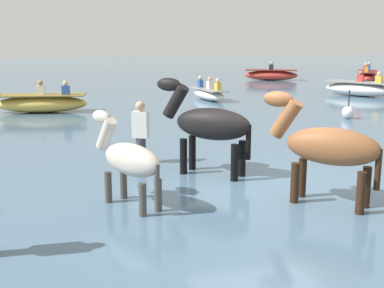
{
  "coord_description": "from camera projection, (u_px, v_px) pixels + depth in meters",
  "views": [
    {
      "loc": [
        -3.46,
        -7.8,
        2.93
      ],
      "look_at": [
        -1.03,
        1.55,
        0.84
      ],
      "focal_mm": 47.1,
      "sensor_mm": 36.0,
      "label": 1
    }
  ],
  "objects": [
    {
      "name": "ground_plane",
      "position": [
        271.0,
        206.0,
        8.85
      ],
      "size": [
        120.0,
        120.0,
        0.0
      ],
      "primitive_type": "plane",
      "color": "#84755B"
    },
    {
      "name": "water_surface",
      "position": [
        161.0,
        113.0,
        18.27
      ],
      "size": [
        90.0,
        90.0,
        0.34
      ],
      "primitive_type": "cube",
      "color": "slate",
      "rests_on": "ground"
    },
    {
      "name": "horse_lead_chestnut",
      "position": [
        327.0,
        149.0,
        7.72
      ],
      "size": [
        1.56,
        1.59,
        2.07
      ],
      "color": "brown",
      "rests_on": "ground"
    },
    {
      "name": "horse_trailing_pinto",
      "position": [
        129.0,
        162.0,
        7.68
      ],
      "size": [
        1.05,
        1.54,
        1.76
      ],
      "color": "beige",
      "rests_on": "ground"
    },
    {
      "name": "horse_flank_black",
      "position": [
        209.0,
        126.0,
        9.4
      ],
      "size": [
        1.69,
        1.58,
        2.14
      ],
      "color": "black",
      "rests_on": "ground"
    },
    {
      "name": "boat_far_offshore",
      "position": [
        367.0,
        76.0,
        28.33
      ],
      "size": [
        2.53,
        3.04,
        1.1
      ],
      "color": "#BC382D",
      "rests_on": "water_surface"
    },
    {
      "name": "boat_far_inshore",
      "position": [
        271.0,
        75.0,
        29.67
      ],
      "size": [
        3.25,
        2.22,
        1.09
      ],
      "color": "#BC382D",
      "rests_on": "water_surface"
    },
    {
      "name": "boat_near_starboard",
      "position": [
        41.0,
        103.0,
        17.26
      ],
      "size": [
        3.23,
        1.53,
        1.1
      ],
      "color": "gold",
      "rests_on": "water_surface"
    },
    {
      "name": "boat_mid_channel",
      "position": [
        209.0,
        94.0,
        20.61
      ],
      "size": [
        1.1,
        2.54,
        0.94
      ],
      "color": "silver",
      "rests_on": "water_surface"
    },
    {
      "name": "boat_distant_east",
      "position": [
        359.0,
        89.0,
        21.93
      ],
      "size": [
        2.67,
        3.05,
        1.1
      ],
      "color": "silver",
      "rests_on": "water_surface"
    },
    {
      "name": "person_wading_close",
      "position": [
        141.0,
        138.0,
        10.33
      ],
      "size": [
        0.38,
        0.32,
        1.63
      ],
      "color": "#383842",
      "rests_on": "ground"
    },
    {
      "name": "channel_buoy",
      "position": [
        348.0,
        112.0,
        15.97
      ],
      "size": [
        0.4,
        0.4,
        0.91
      ],
      "color": "silver",
      "rests_on": "water_surface"
    }
  ]
}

